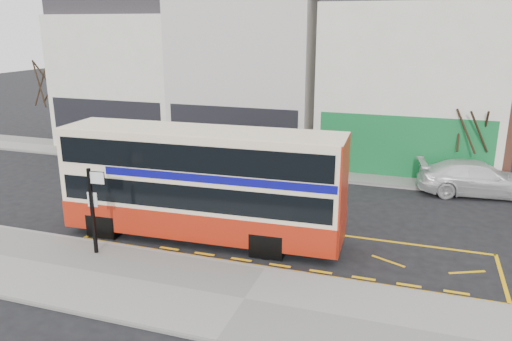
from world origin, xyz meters
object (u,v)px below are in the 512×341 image
(car_grey, at_px, (270,167))
(street_tree_right, at_px, (473,119))
(street_tree_left, at_px, (51,71))
(car_white, at_px, (478,178))
(double_decker_bus, at_px, (203,183))
(car_silver, at_px, (134,156))
(bus_stop_post, at_px, (93,203))

(car_grey, distance_m, street_tree_right, 9.79)
(car_grey, distance_m, street_tree_left, 16.55)
(street_tree_left, bearing_deg, car_white, -6.06)
(double_decker_bus, bearing_deg, street_tree_right, 43.49)
(double_decker_bus, height_order, car_white, double_decker_bus)
(car_silver, bearing_deg, car_white, -93.79)
(car_grey, xyz_separation_m, street_tree_right, (9.17, 2.32, 2.53))
(car_white, bearing_deg, double_decker_bus, 121.97)
(car_grey, bearing_deg, street_tree_left, 95.90)
(car_silver, bearing_deg, street_tree_left, 58.27)
(car_white, bearing_deg, street_tree_left, 75.46)
(double_decker_bus, xyz_separation_m, bus_stop_post, (-2.71, -2.55, -0.19))
(street_tree_left, relative_size, street_tree_right, 1.43)
(double_decker_bus, bearing_deg, car_silver, 132.90)
(bus_stop_post, relative_size, car_grey, 0.71)
(double_decker_bus, relative_size, bus_stop_post, 3.46)
(street_tree_right, bearing_deg, double_decker_bus, -134.02)
(double_decker_bus, relative_size, street_tree_left, 1.49)
(car_silver, xyz_separation_m, street_tree_right, (16.83, 2.38, 2.57))
(car_silver, distance_m, car_grey, 7.66)
(street_tree_right, bearing_deg, car_white, -74.87)
(bus_stop_post, height_order, car_white, bus_stop_post)
(car_silver, bearing_deg, bus_stop_post, -161.54)
(car_grey, xyz_separation_m, street_tree_left, (-15.66, 3.60, 3.94))
(car_white, relative_size, street_tree_right, 1.11)
(car_silver, bearing_deg, street_tree_right, -89.04)
(street_tree_left, bearing_deg, street_tree_right, -2.96)
(car_white, relative_size, street_tree_left, 0.78)
(car_grey, relative_size, car_white, 0.79)
(street_tree_left, distance_m, street_tree_right, 24.91)
(car_silver, relative_size, street_tree_right, 0.80)
(bus_stop_post, distance_m, street_tree_right, 17.29)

